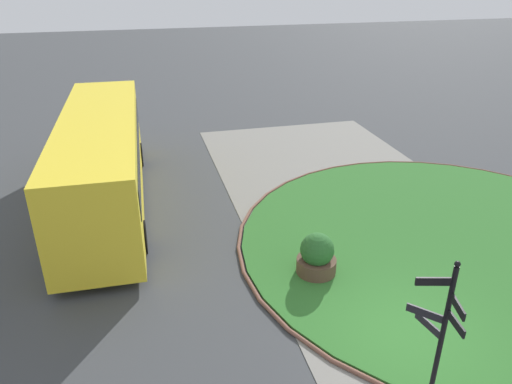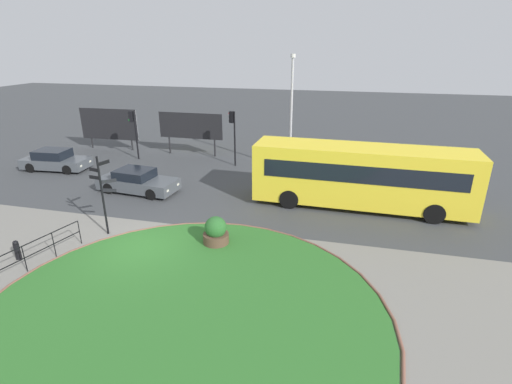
# 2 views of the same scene
# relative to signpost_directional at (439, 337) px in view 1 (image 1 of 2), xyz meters

# --- Properties ---
(ground) EXTENTS (120.00, 120.00, 0.00)m
(ground) POSITION_rel_signpost_directional_xyz_m (2.15, -0.92, -2.13)
(ground) COLOR #3D3F42
(sidewalk_paving) EXTENTS (32.00, 8.47, 0.02)m
(sidewalk_paving) POSITION_rel_signpost_directional_xyz_m (2.15, -2.68, -2.12)
(sidewalk_paving) COLOR gray
(sidewalk_paving) RESTS_ON ground
(grass_island) EXTENTS (13.02, 13.02, 0.10)m
(grass_island) POSITION_rel_signpost_directional_xyz_m (5.56, -4.46, -2.08)
(grass_island) COLOR #2D6B28
(grass_island) RESTS_ON ground
(grass_kerb_ring) EXTENTS (13.33, 13.33, 0.11)m
(grass_kerb_ring) POSITION_rel_signpost_directional_xyz_m (5.56, -4.46, -2.08)
(grass_kerb_ring) COLOR brown
(grass_kerb_ring) RESTS_ON ground
(signpost_directional) EXTENTS (1.21, 0.65, 3.66)m
(signpost_directional) POSITION_rel_signpost_directional_xyz_m (0.00, 0.00, 0.00)
(signpost_directional) COLOR black
(signpost_directional) RESTS_ON ground
(bus_yellow) EXTENTS (11.00, 2.75, 3.22)m
(bus_yellow) POSITION_rel_signpost_directional_xyz_m (10.97, 5.89, -0.40)
(bus_yellow) COLOR yellow
(bus_yellow) RESTS_ON ground
(planter_near_signpost) EXTENTS (1.10, 1.10, 1.28)m
(planter_near_signpost) POSITION_rel_signpost_directional_xyz_m (5.05, 0.21, -1.56)
(planter_near_signpost) COLOR brown
(planter_near_signpost) RESTS_ON ground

